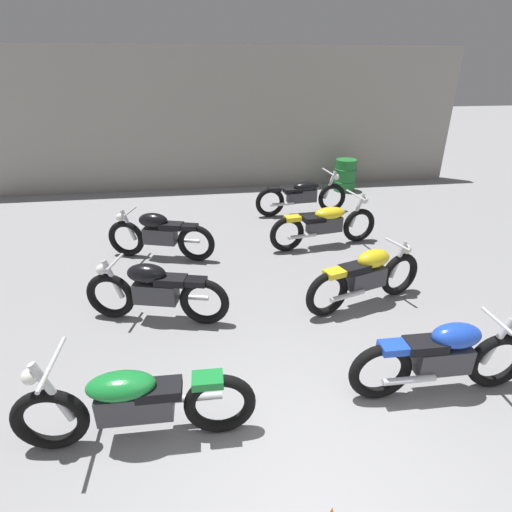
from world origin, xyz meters
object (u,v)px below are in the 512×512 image
motorcycle_left_row_2 (160,234)px  motorcycle_right_row_1 (366,276)px  motorcycle_right_row_0 (443,357)px  oil_drum (345,175)px  motorcycle_right_row_3 (302,195)px  motorcycle_left_row_1 (155,291)px  motorcycle_right_row_2 (325,224)px  motorcycle_left_row_0 (134,402)px

motorcycle_left_row_2 → motorcycle_right_row_1: same height
motorcycle_right_row_0 → oil_drum: bearing=77.7°
motorcycle_right_row_1 → motorcycle_left_row_2: bearing=146.0°
motorcycle_left_row_2 → motorcycle_right_row_3: size_ratio=0.88×
motorcycle_left_row_1 → motorcycle_left_row_2: 1.99m
motorcycle_right_row_2 → motorcycle_right_row_3: 1.85m
motorcycle_right_row_0 → motorcycle_left_row_0: bearing=-177.1°
motorcycle_right_row_0 → motorcycle_right_row_3: motorcycle_right_row_3 is taller
motorcycle_right_row_1 → oil_drum: 5.91m
motorcycle_right_row_1 → motorcycle_right_row_2: 2.10m
motorcycle_right_row_1 → motorcycle_right_row_3: size_ratio=0.88×
motorcycle_left_row_1 → oil_drum: size_ratio=2.27×
motorcycle_left_row_0 → motorcycle_right_row_2: bearing=53.2°
motorcycle_right_row_3 → motorcycle_right_row_0: bearing=-89.9°
motorcycle_left_row_1 → motorcycle_right_row_1: 2.93m
motorcycle_right_row_0 → oil_drum: motorcycle_right_row_0 is taller
motorcycle_left_row_1 → motorcycle_right_row_3: motorcycle_right_row_3 is taller
motorcycle_left_row_1 → motorcycle_left_row_2: same height
motorcycle_right_row_0 → oil_drum: (1.62, 7.43, -0.03)m
motorcycle_right_row_3 → motorcycle_right_row_1: bearing=-91.2°
motorcycle_right_row_0 → motorcycle_left_row_2: bearing=129.1°
motorcycle_left_row_1 → motorcycle_right_row_3: bearing=52.4°
motorcycle_left_row_2 → motorcycle_right_row_3: bearing=32.0°
motorcycle_left_row_2 → motorcycle_right_row_0: 4.90m
motorcycle_right_row_3 → motorcycle_right_row_2: bearing=-91.1°
motorcycle_left_row_1 → motorcycle_right_row_1: (2.93, -0.03, 0.00)m
motorcycle_left_row_1 → oil_drum: (4.65, 5.62, -0.03)m
motorcycle_left_row_0 → motorcycle_right_row_0: size_ratio=1.10×
motorcycle_left_row_1 → motorcycle_left_row_2: size_ratio=1.01×
motorcycle_left_row_1 → motorcycle_right_row_0: same height
motorcycle_right_row_1 → motorcycle_right_row_2: size_ratio=0.89×
motorcycle_left_row_2 → motorcycle_right_row_2: motorcycle_right_row_2 is taller
motorcycle_left_row_0 → motorcycle_right_row_3: bearing=62.5°
motorcycle_left_row_2 → motorcycle_right_row_3: 3.63m
motorcycle_right_row_0 → motorcycle_right_row_2: size_ratio=0.91×
motorcycle_left_row_2 → motorcycle_left_row_0: bearing=-89.7°
motorcycle_right_row_1 → motorcycle_right_row_3: motorcycle_right_row_3 is taller
motorcycle_left_row_0 → motorcycle_left_row_1: bearing=88.6°
motorcycle_right_row_3 → motorcycle_left_row_0: bearing=-117.5°
motorcycle_left_row_2 → motorcycle_left_row_1: bearing=-88.1°
motorcycle_right_row_0 → motorcycle_right_row_3: (-0.01, 5.73, -0.01)m
motorcycle_left_row_1 → motorcycle_right_row_0: 3.53m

